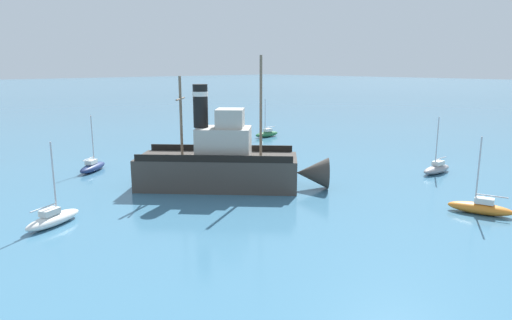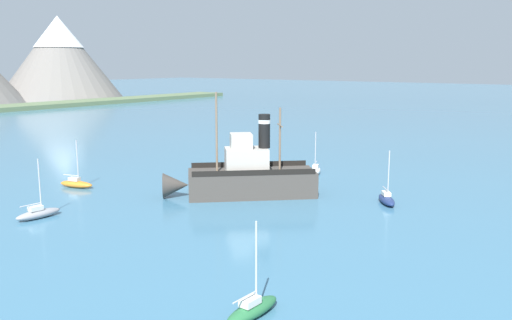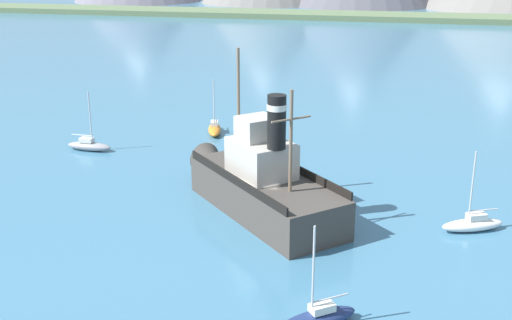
{
  "view_description": "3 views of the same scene",
  "coord_description": "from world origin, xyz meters",
  "px_view_note": "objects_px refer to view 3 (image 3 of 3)",
  "views": [
    {
      "loc": [
        21.23,
        27.36,
        9.2
      ],
      "look_at": [
        -2.72,
        1.8,
        1.87
      ],
      "focal_mm": 32.0,
      "sensor_mm": 36.0,
      "label": 1
    },
    {
      "loc": [
        -40.25,
        -29.74,
        12.56
      ],
      "look_at": [
        0.8,
        0.56,
        3.37
      ],
      "focal_mm": 38.0,
      "sensor_mm": 36.0,
      "label": 2
    },
    {
      "loc": [
        7.61,
        -35.49,
        16.07
      ],
      "look_at": [
        -0.68,
        1.83,
        3.06
      ],
      "focal_mm": 45.0,
      "sensor_mm": 36.0,
      "label": 3
    }
  ],
  "objects_px": {
    "sailboat_white": "(473,224)",
    "sailboat_navy": "(318,318)",
    "old_tugboat": "(260,183)",
    "sailboat_grey": "(89,145)",
    "sailboat_orange": "(214,129)"
  },
  "relations": [
    {
      "from": "sailboat_white",
      "to": "sailboat_navy",
      "type": "bearing_deg",
      "value": -122.68
    },
    {
      "from": "old_tugboat",
      "to": "sailboat_navy",
      "type": "xyz_separation_m",
      "value": [
        5.21,
        -12.1,
        -1.4
      ]
    },
    {
      "from": "old_tugboat",
      "to": "sailboat_white",
      "type": "bearing_deg",
      "value": -1.1
    },
    {
      "from": "sailboat_navy",
      "to": "sailboat_grey",
      "type": "xyz_separation_m",
      "value": [
        -21.39,
        21.08,
        0.0
      ]
    },
    {
      "from": "old_tugboat",
      "to": "sailboat_navy",
      "type": "distance_m",
      "value": 13.25
    },
    {
      "from": "sailboat_orange",
      "to": "sailboat_navy",
      "type": "distance_m",
      "value": 30.82
    },
    {
      "from": "old_tugboat",
      "to": "sailboat_grey",
      "type": "bearing_deg",
      "value": 150.95
    },
    {
      "from": "sailboat_orange",
      "to": "sailboat_white",
      "type": "xyz_separation_m",
      "value": [
        20.4,
        -16.19,
        0.0
      ]
    },
    {
      "from": "old_tugboat",
      "to": "sailboat_white",
      "type": "distance_m",
      "value": 12.9
    },
    {
      "from": "sailboat_white",
      "to": "sailboat_navy",
      "type": "distance_m",
      "value": 14.08
    },
    {
      "from": "old_tugboat",
      "to": "sailboat_grey",
      "type": "distance_m",
      "value": 18.55
    },
    {
      "from": "sailboat_navy",
      "to": "sailboat_white",
      "type": "bearing_deg",
      "value": 57.32
    },
    {
      "from": "old_tugboat",
      "to": "sailboat_grey",
      "type": "relative_size",
      "value": 2.61
    },
    {
      "from": "sailboat_navy",
      "to": "sailboat_grey",
      "type": "bearing_deg",
      "value": 135.41
    },
    {
      "from": "old_tugboat",
      "to": "sailboat_white",
      "type": "height_order",
      "value": "old_tugboat"
    }
  ]
}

